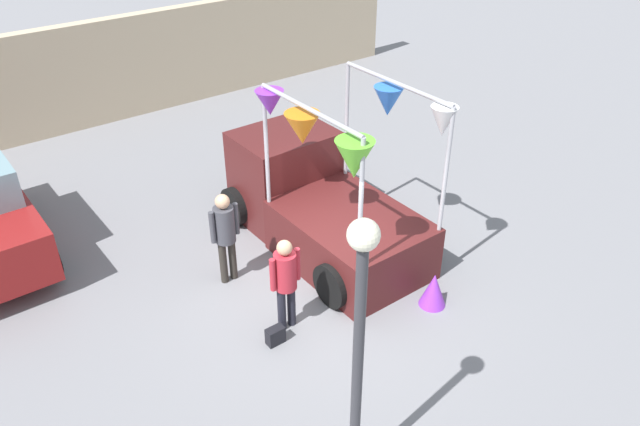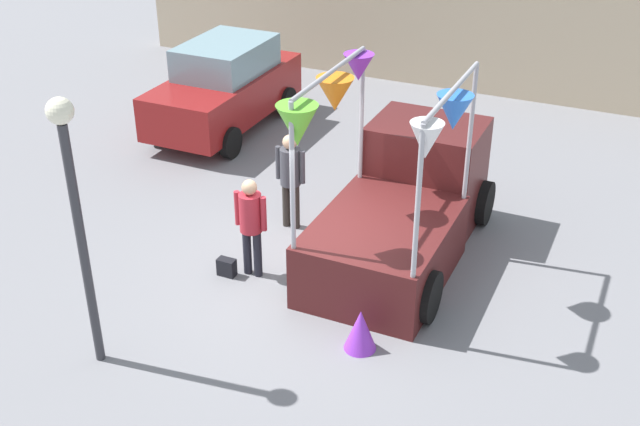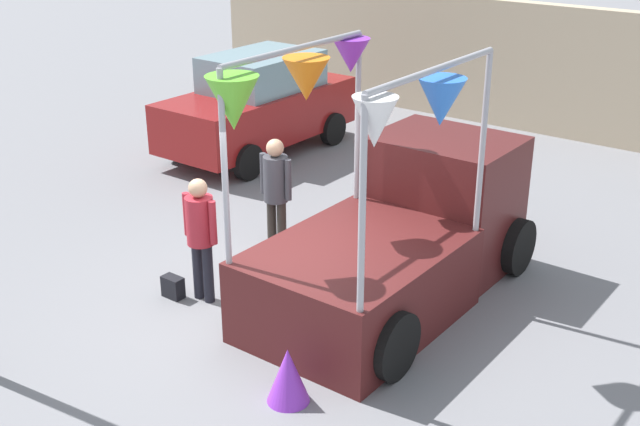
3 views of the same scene
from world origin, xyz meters
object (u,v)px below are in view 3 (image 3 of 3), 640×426
person_vendor (276,186)px  folded_kite_bundle_violet (288,375)px  person_customer (200,229)px  vendor_truck (403,227)px  parked_car (259,104)px  handbag (173,287)px

person_vendor → folded_kite_bundle_violet: person_vendor is taller
person_customer → folded_kite_bundle_violet: size_ratio=2.68×
vendor_truck → person_vendor: bearing=-175.9°
vendor_truck → person_vendor: 1.96m
parked_car → person_vendor: bearing=-45.9°
person_vendor → handbag: size_ratio=6.01×
folded_kite_bundle_violet → vendor_truck: bearing=97.5°
person_customer → handbag: bearing=-150.3°
vendor_truck → folded_kite_bundle_violet: vendor_truck is taller
person_customer → handbag: (-0.35, -0.20, -0.83)m
vendor_truck → handbag: size_ratio=14.91×
handbag → folded_kite_bundle_violet: (2.53, -0.80, 0.16)m
parked_car → person_vendor: parked_car is taller
handbag → folded_kite_bundle_violet: 2.66m
parked_car → person_customer: size_ratio=2.49×
folded_kite_bundle_violet → parked_car: bearing=133.1°
person_vendor → handbag: bearing=-97.3°
parked_car → person_vendor: 4.58m
person_vendor → folded_kite_bundle_violet: 3.52m
vendor_truck → folded_kite_bundle_violet: bearing=-82.5°
vendor_truck → person_customer: size_ratio=2.60×
parked_car → handbag: (2.96, -5.05, -0.80)m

